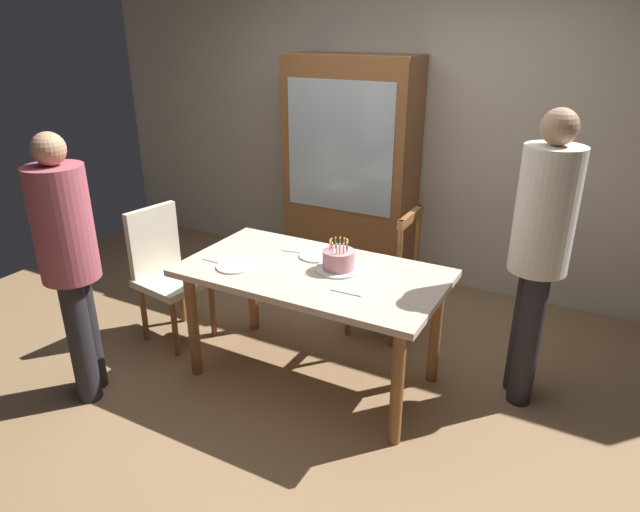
{
  "coord_description": "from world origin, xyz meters",
  "views": [
    {
      "loc": [
        1.48,
        -2.64,
        2.11
      ],
      "look_at": [
        0.05,
        0.0,
        0.86
      ],
      "focal_mm": 31.17,
      "sensor_mm": 36.0,
      "label": 1
    }
  ],
  "objects": [
    {
      "name": "ground",
      "position": [
        0.0,
        0.0,
        0.0
      ],
      "size": [
        6.4,
        6.4,
        0.0
      ],
      "primitive_type": "plane",
      "color": "#93704C"
    },
    {
      "name": "person_guest",
      "position": [
        1.2,
        0.44,
        0.99
      ],
      "size": [
        0.32,
        0.32,
        1.73
      ],
      "color": "#262328",
      "rests_on": "ground"
    },
    {
      "name": "plate_near_celebrant",
      "position": [
        -0.43,
        -0.19,
        0.76
      ],
      "size": [
        0.22,
        0.22,
        0.01
      ],
      "primitive_type": "cylinder",
      "color": "white",
      "rests_on": "dining_table"
    },
    {
      "name": "plate_far_side",
      "position": [
        -0.08,
        0.19,
        0.76
      ],
      "size": [
        0.22,
        0.22,
        0.01
      ],
      "primitive_type": "cylinder",
      "color": "white",
      "rests_on": "dining_table"
    },
    {
      "name": "chair_spindle_back",
      "position": [
        0.17,
        0.75,
        0.46
      ],
      "size": [
        0.44,
        0.44,
        0.95
      ],
      "color": "brown",
      "rests_on": "ground"
    },
    {
      "name": "back_wall",
      "position": [
        0.0,
        1.85,
        1.3
      ],
      "size": [
        6.4,
        0.1,
        2.6
      ],
      "primitive_type": "cube",
      "color": "beige",
      "rests_on": "ground"
    },
    {
      "name": "fork_far_side",
      "position": [
        -0.24,
        0.19,
        0.76
      ],
      "size": [
        0.18,
        0.05,
        0.01
      ],
      "primitive_type": "cube",
      "rotation": [
        0.0,
        0.0,
        0.21
      ],
      "color": "silver",
      "rests_on": "dining_table"
    },
    {
      "name": "fork_near_guest",
      "position": [
        0.31,
        -0.18,
        0.76
      ],
      "size": [
        0.18,
        0.02,
        0.01
      ],
      "primitive_type": "cube",
      "rotation": [
        0.0,
        0.0,
        0.03
      ],
      "color": "silver",
      "rests_on": "dining_table"
    },
    {
      "name": "chair_upholstered",
      "position": [
        -1.18,
        -0.02,
        0.53
      ],
      "size": [
        0.51,
        0.5,
        0.95
      ],
      "color": "beige",
      "rests_on": "ground"
    },
    {
      "name": "person_celebrant",
      "position": [
        -1.13,
        -0.79,
        0.91
      ],
      "size": [
        0.32,
        0.32,
        1.6
      ],
      "color": "#262328",
      "rests_on": "ground"
    },
    {
      "name": "china_cabinet",
      "position": [
        -0.5,
        1.56,
        0.95
      ],
      "size": [
        1.1,
        0.45,
        1.9
      ],
      "color": "brown",
      "rests_on": "ground"
    },
    {
      "name": "dining_table",
      "position": [
        0.0,
        0.0,
        0.66
      ],
      "size": [
        1.58,
        0.85,
        0.76
      ],
      "color": "beige",
      "rests_on": "ground"
    },
    {
      "name": "fork_near_celebrant",
      "position": [
        -0.59,
        -0.18,
        0.76
      ],
      "size": [
        0.18,
        0.02,
        0.01
      ],
      "primitive_type": "cube",
      "rotation": [
        0.0,
        0.0,
        -0.02
      ],
      "color": "silver",
      "rests_on": "dining_table"
    },
    {
      "name": "birthday_cake",
      "position": [
        0.14,
        0.07,
        0.81
      ],
      "size": [
        0.28,
        0.28,
        0.19
      ],
      "color": "silver",
      "rests_on": "dining_table"
    }
  ]
}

